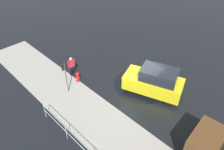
# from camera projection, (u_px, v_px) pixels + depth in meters

# --- Properties ---
(ground_plane) EXTENTS (60.00, 60.00, 0.00)m
(ground_plane) POSITION_uv_depth(u_px,v_px,m) (138.00, 87.00, 15.72)
(ground_plane) COLOR black
(kerb_strip) EXTENTS (24.00, 3.20, 0.04)m
(kerb_strip) POSITION_uv_depth(u_px,v_px,m) (94.00, 119.00, 13.39)
(kerb_strip) COLOR gray
(kerb_strip) RESTS_ON ground
(moving_hatchback) EXTENTS (4.25, 2.94, 2.06)m
(moving_hatchback) POSITION_uv_depth(u_px,v_px,m) (155.00, 81.00, 14.63)
(moving_hatchback) COLOR yellow
(moving_hatchback) RESTS_ON ground
(fire_hydrant) EXTENTS (0.42, 0.31, 0.80)m
(fire_hydrant) POSITION_uv_depth(u_px,v_px,m) (78.00, 77.00, 16.02)
(fire_hydrant) COLOR red
(fire_hydrant) RESTS_ON ground
(pedestrian) EXTENTS (0.30, 0.56, 1.62)m
(pedestrian) POSITION_uv_depth(u_px,v_px,m) (72.00, 65.00, 16.25)
(pedestrian) COLOR #B2262D
(pedestrian) RESTS_ON ground
(sign_post) EXTENTS (0.07, 0.44, 2.40)m
(sign_post) POSITION_uv_depth(u_px,v_px,m) (66.00, 74.00, 14.38)
(sign_post) COLOR #4C4C51
(sign_post) RESTS_ON ground
(puddle_patch) EXTENTS (4.18, 4.18, 0.01)m
(puddle_patch) POSITION_uv_depth(u_px,v_px,m) (142.00, 84.00, 16.01)
(puddle_patch) COLOR black
(puddle_patch) RESTS_ON ground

